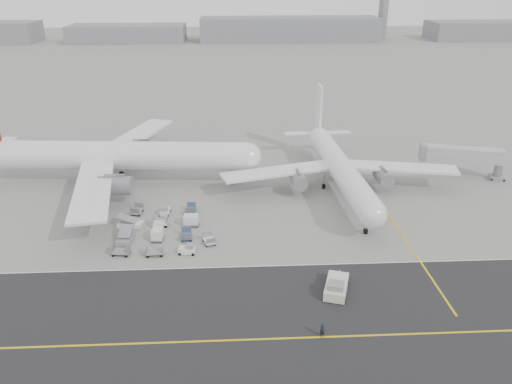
{
  "coord_description": "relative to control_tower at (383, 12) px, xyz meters",
  "views": [
    {
      "loc": [
        2.44,
        -64.11,
        39.14
      ],
      "look_at": [
        6.37,
        12.0,
        5.56
      ],
      "focal_mm": 35.0,
      "sensor_mm": 36.0,
      "label": 1
    }
  ],
  "objects": [
    {
      "name": "ground",
      "position": [
        -100.0,
        -265.0,
        -16.25
      ],
      "size": [
        700.0,
        700.0,
        0.0
      ],
      "primitive_type": "plane",
      "color": "gray",
      "rests_on": "ground"
    },
    {
      "name": "taxiway",
      "position": [
        -94.98,
        -282.98,
        -16.24
      ],
      "size": [
        220.0,
        59.0,
        0.03
      ],
      "color": "#27282A",
      "rests_on": "ground"
    },
    {
      "name": "horizon_buildings",
      "position": [
        -70.0,
        -5.0,
        -16.25
      ],
      "size": [
        520.0,
        28.0,
        28.0
      ],
      "primitive_type": null,
      "color": "gray",
      "rests_on": "ground"
    },
    {
      "name": "control_tower",
      "position": [
        0.0,
        0.0,
        0.0
      ],
      "size": [
        7.0,
        7.0,
        31.25
      ],
      "color": "gray",
      "rests_on": "ground"
    },
    {
      "name": "airliner_a",
      "position": [
        -120.68,
        -234.12,
        -10.44
      ],
      "size": [
        58.48,
        57.66,
        20.17
      ],
      "rotation": [
        0.0,
        0.0,
        1.49
      ],
      "color": "white",
      "rests_on": "ground"
    },
    {
      "name": "airliner_b",
      "position": [
        -76.74,
        -239.38,
        -11.55
      ],
      "size": [
        46.64,
        47.23,
        16.28
      ],
      "rotation": [
        0.0,
        0.0,
        0.04
      ],
      "color": "white",
      "rests_on": "ground"
    },
    {
      "name": "pushback_tug",
      "position": [
        -84.02,
        -274.16,
        -15.37
      ],
      "size": [
        4.37,
        7.62,
        2.16
      ],
      "rotation": [
        0.0,
        0.0,
        -0.31
      ],
      "color": "beige",
      "rests_on": "ground"
    },
    {
      "name": "jet_bridge",
      "position": [
        -50.01,
        -234.42,
        -11.7
      ],
      "size": [
        17.43,
        7.59,
        6.53
      ],
      "rotation": [
        0.0,
        0.0,
        -0.27
      ],
      "color": "gray",
      "rests_on": "ground"
    },
    {
      "name": "gse_cluster",
      "position": [
        -109.71,
        -256.09,
        -16.25
      ],
      "size": [
        18.4,
        22.28,
        2.02
      ],
      "primitive_type": null,
      "rotation": [
        0.0,
        0.0,
        -0.04
      ],
      "color": "gray",
      "rests_on": "ground"
    },
    {
      "name": "stray_dolly",
      "position": [
        -101.4,
        -260.16,
        -16.25
      ],
      "size": [
        2.21,
        2.85,
        1.54
      ],
      "primitive_type": null,
      "rotation": [
        0.0,
        0.0,
        0.3
      ],
      "color": "silver",
      "rests_on": "ground"
    },
    {
      "name": "ground_crew_a",
      "position": [
        -87.42,
        -282.93,
        -15.36
      ],
      "size": [
        0.74,
        0.57,
        1.79
      ],
      "primitive_type": "imported",
      "rotation": [
        0.0,
        0.0,
        0.23
      ],
      "color": "black",
      "rests_on": "ground"
    }
  ]
}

